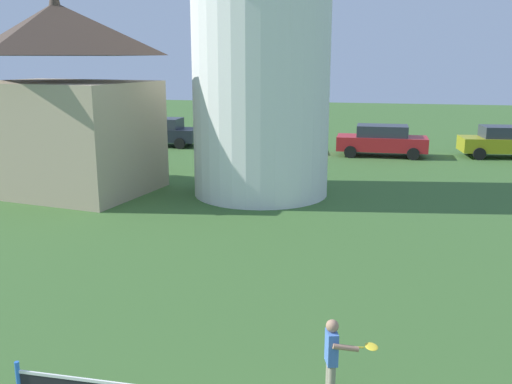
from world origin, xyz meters
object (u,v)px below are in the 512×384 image
object	(u,v)px
player_far	(333,354)
chapel	(62,102)
parked_car_silver	(264,137)
parked_car_mustard	(507,141)
parked_car_red	(382,140)
parked_car_black	(159,131)

from	to	relation	value
player_far	chapel	world-z (taller)	chapel
chapel	player_far	bearing A→B (deg)	-46.42
parked_car_silver	chapel	distance (m)	11.71
parked_car_silver	parked_car_mustard	world-z (taller)	same
parked_car_red	parked_car_mustard	size ratio (longest dim) A/B	0.96
player_far	parked_car_silver	distance (m)	21.95
parked_car_red	parked_car_black	bearing A→B (deg)	175.77
player_far	parked_car_red	bearing A→B (deg)	87.99
parked_car_red	parked_car_mustard	bearing A→B (deg)	7.95
parked_car_silver	parked_car_red	bearing A→B (deg)	0.84
parked_car_black	parked_car_silver	xyz separation A→B (m)	(6.18, -0.99, -0.00)
player_far	chapel	distance (m)	15.69
parked_car_silver	chapel	bearing A→B (deg)	-118.15
parked_car_black	chapel	size ratio (longest dim) A/B	0.57
parked_car_red	chapel	bearing A→B (deg)	-138.27
player_far	parked_car_silver	size ratio (longest dim) A/B	0.29
parked_car_red	parked_car_mustard	world-z (taller)	same
player_far	parked_car_black	distance (m)	25.07
player_far	parked_car_mustard	xyz separation A→B (m)	(6.82, 22.25, 0.12)
player_far	parked_car_black	size ratio (longest dim) A/B	0.28
parked_car_silver	chapel	size ratio (longest dim) A/B	0.56
parked_car_black	chapel	xyz separation A→B (m)	(0.77, -11.09, 2.47)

